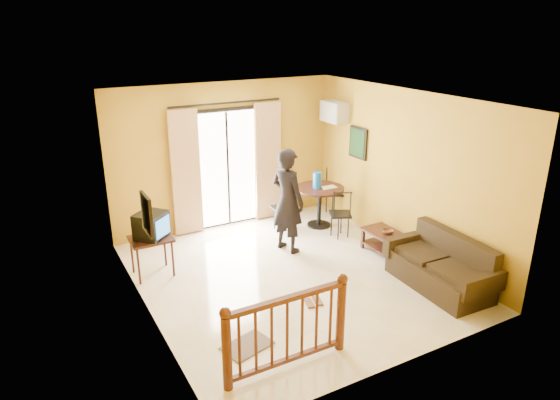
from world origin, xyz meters
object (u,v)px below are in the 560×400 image
coffee_table (387,240)px  sofa (442,268)px  television (151,225)px  standing_person (288,201)px  dining_table (320,195)px

coffee_table → sofa: (0.00, -1.27, 0.04)m
television → standing_person: bearing=-47.1°
television → coffee_table: 3.96m
coffee_table → standing_person: standing_person is taller
coffee_table → sofa: bearing=-89.9°
television → coffee_table: bearing=-59.6°
sofa → standing_person: 2.74m
television → standing_person: standing_person is taller
dining_table → standing_person: standing_person is taller
television → standing_person: 2.32m
television → sofa: size_ratio=0.35×
dining_table → coffee_table: (0.32, -1.65, -0.37)m
television → dining_table: 3.43m
coffee_table → standing_person: size_ratio=0.49×
television → standing_person: size_ratio=0.33×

